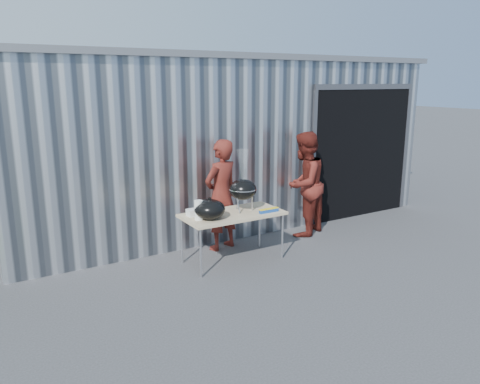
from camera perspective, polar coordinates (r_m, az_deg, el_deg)
ground at (r=6.56m, az=4.02°, el=-10.53°), size 80.00×80.00×0.00m
building at (r=10.50m, az=-6.24°, el=7.20°), size 8.20×6.20×3.10m
folding_table at (r=6.94m, az=-0.91°, el=-2.90°), size 1.50×0.75×0.75m
kettle_grill at (r=6.93m, az=0.35°, el=1.03°), size 0.42×0.42×0.93m
grill_lid at (r=6.61m, az=-3.71°, el=-2.12°), size 0.44×0.44×0.32m
paper_towels at (r=6.59m, az=-5.07°, el=-2.22°), size 0.12×0.12×0.28m
white_tub at (r=6.81m, az=-5.62°, el=-2.49°), size 0.20×0.15×0.10m
foil_box at (r=6.96m, az=3.54°, el=-2.26°), size 0.32×0.05×0.06m
person_cook at (r=7.43m, az=-2.30°, el=-0.37°), size 0.74×0.59×1.78m
person_bystander at (r=8.20m, az=7.80°, el=0.97°), size 1.09×0.99×1.82m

